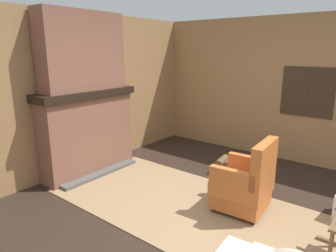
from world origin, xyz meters
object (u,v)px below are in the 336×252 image
(firewood_stack, at_px, (226,166))
(oil_lamp_vase, at_px, (52,87))
(storage_case, at_px, (99,83))
(armchair, at_px, (245,185))

(firewood_stack, bearing_deg, oil_lamp_vase, -133.95)
(oil_lamp_vase, relative_size, storage_case, 0.92)
(oil_lamp_vase, bearing_deg, storage_case, 89.99)
(armchair, xyz_separation_m, oil_lamp_vase, (-2.57, -0.93, 1.08))
(firewood_stack, xyz_separation_m, oil_lamp_vase, (-1.82, -1.88, 1.33))
(firewood_stack, distance_m, oil_lamp_vase, 2.93)
(oil_lamp_vase, bearing_deg, armchair, 19.88)
(storage_case, bearing_deg, oil_lamp_vase, -90.01)
(firewood_stack, height_order, oil_lamp_vase, oil_lamp_vase)
(oil_lamp_vase, xyz_separation_m, storage_case, (0.00, 0.84, -0.01))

